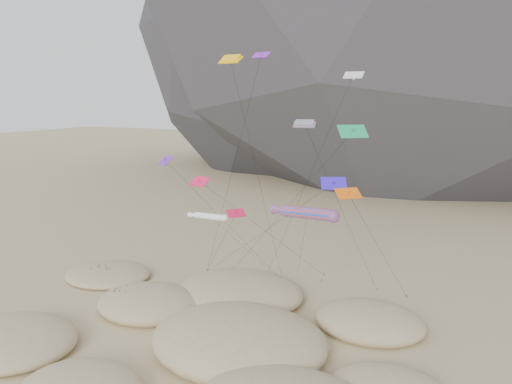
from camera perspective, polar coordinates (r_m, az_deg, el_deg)
ground at (r=46.03m, az=-7.18°, el=-18.81°), size 500.00×500.00×0.00m
dunes at (r=48.65m, az=-4.92°, el=-16.01°), size 47.88×32.87×4.26m
dune_grass at (r=49.13m, az=-5.64°, el=-15.60°), size 43.09×30.51×1.55m
kite_stakes at (r=63.89m, az=4.90°, el=-9.82°), size 25.19×5.28×0.30m
rainbow_tube_kite at (r=49.61m, az=5.66°, el=-2.39°), size 9.20×14.33×12.35m
white_tube_kite at (r=54.95m, az=-5.46°, el=-2.80°), size 5.65×14.16×10.34m
orange_parafoil at (r=55.66m, az=-2.85°, el=14.62°), size 4.04×9.34×27.15m
multi_parafoil at (r=50.20m, az=5.70°, el=7.46°), size 6.54×12.00×20.47m
delta_kites at (r=48.50m, az=1.89°, el=3.79°), size 26.22×20.10×26.87m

